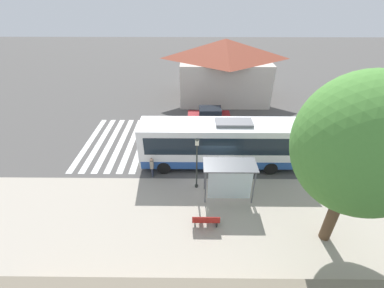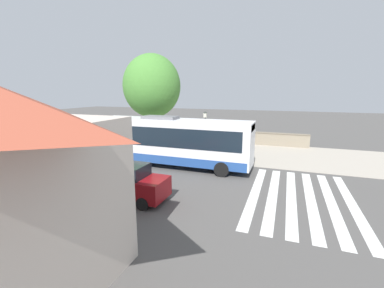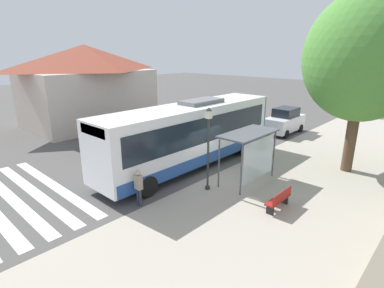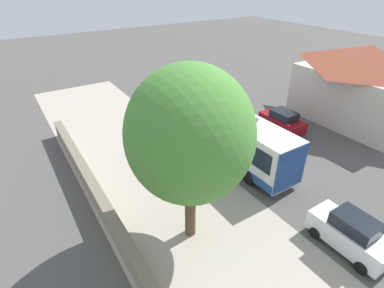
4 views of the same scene
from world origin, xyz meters
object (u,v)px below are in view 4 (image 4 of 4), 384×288
object	(u,v)px
shade_tree	(190,136)
parked_car_far_lane	(282,121)
pedestrian	(178,124)
parked_car_behind_bus	(350,233)
bench	(149,165)
bus_shelter	(189,145)
bus	(229,132)
street_lamp_near	(186,127)

from	to	relation	value
shade_tree	parked_car_far_lane	xyz separation A→B (m)	(13.35, 5.83, -5.14)
pedestrian	parked_car_behind_bus	xyz separation A→B (m)	(1.01, -15.51, 0.05)
bench	parked_car_behind_bus	bearing A→B (deg)	-64.64
bus_shelter	parked_car_far_lane	bearing A→B (deg)	4.32
bus	shade_tree	distance (m)	9.63
bus	pedestrian	world-z (taller)	bus
bus_shelter	street_lamp_near	xyz separation A→B (m)	(1.02, 2.05, 0.24)
shade_tree	parked_car_far_lane	size ratio (longest dim) A/B	2.26
street_lamp_near	parked_car_far_lane	xyz separation A→B (m)	(9.21, -1.28, -1.44)
bench	street_lamp_near	size ratio (longest dim) A/B	0.40
street_lamp_near	bus_shelter	bearing A→B (deg)	-116.52
bench	street_lamp_near	distance (m)	3.96
street_lamp_near	parked_car_far_lane	world-z (taller)	street_lamp_near
bench	parked_car_far_lane	world-z (taller)	parked_car_far_lane
pedestrian	shade_tree	size ratio (longest dim) A/B	0.17
bus_shelter	parked_car_behind_bus	bearing A→B (deg)	-72.82
bus_shelter	bench	world-z (taller)	bus_shelter
bus	street_lamp_near	distance (m)	3.30
bus	parked_car_far_lane	size ratio (longest dim) A/B	2.89
pedestrian	parked_car_behind_bus	bearing A→B (deg)	-86.28
bus	parked_car_far_lane	world-z (taller)	bus
parked_car_far_lane	pedestrian	bearing A→B (deg)	150.94
pedestrian	parked_car_far_lane	size ratio (longest dim) A/B	0.39
pedestrian	street_lamp_near	size ratio (longest dim) A/B	0.41
shade_tree	pedestrian	bearing A→B (deg)	62.91
pedestrian	bench	world-z (taller)	pedestrian
bus_shelter	shade_tree	distance (m)	7.13
bus_shelter	shade_tree	bearing A→B (deg)	-121.63
pedestrian	street_lamp_near	distance (m)	3.69
bus_shelter	parked_car_behind_bus	xyz separation A→B (m)	(3.17, -10.26, -1.13)
bench	street_lamp_near	bearing A→B (deg)	8.72
pedestrian	bus	bearing A→B (deg)	-72.26
bus_shelter	pedestrian	bearing A→B (deg)	67.65
bench	pedestrian	bearing A→B (deg)	39.25
bus_shelter	pedestrian	xyz separation A→B (m)	(2.16, 5.26, -1.18)
bus	bus_shelter	world-z (taller)	bus
street_lamp_near	parked_car_behind_bus	distance (m)	12.57
bus_shelter	bench	xyz separation A→B (m)	(-2.41, 1.52, -1.66)
bus	bus_shelter	size ratio (longest dim) A/B	3.60
bench	parked_car_far_lane	size ratio (longest dim) A/B	0.39
bus	shade_tree	bearing A→B (deg)	-142.27
parked_car_behind_bus	pedestrian	bearing A→B (deg)	93.72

